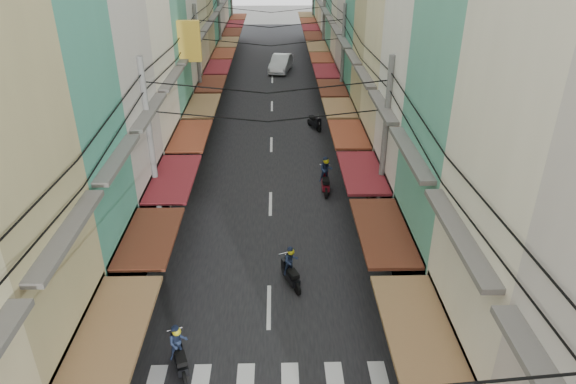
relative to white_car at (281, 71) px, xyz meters
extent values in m
plane|color=slate|center=(-0.83, -32.99, 0.00)|extent=(160.00, 160.00, 0.00)
cube|color=black|center=(-0.83, -12.99, 0.01)|extent=(10.00, 80.00, 0.02)
cube|color=slate|center=(-7.33, -12.99, 0.03)|extent=(3.00, 80.00, 0.06)
cube|color=slate|center=(5.67, -12.99, 0.03)|extent=(3.00, 80.00, 0.06)
cube|color=black|center=(-6.43, -39.25, 1.60)|extent=(1.20, 4.52, 3.20)
cube|color=brown|center=(-4.93, -39.25, 3.00)|extent=(1.80, 4.33, 0.12)
cube|color=#595651|center=(-5.58, -39.25, 6.00)|extent=(0.50, 4.23, 0.15)
cube|color=black|center=(-6.43, -34.75, 1.60)|extent=(1.20, 4.13, 3.20)
cube|color=#552718|center=(-4.93, -34.75, 3.00)|extent=(1.80, 3.96, 0.12)
cube|color=#595651|center=(-5.58, -34.75, 6.00)|extent=(0.50, 3.87, 0.15)
cube|color=black|center=(-6.43, -30.03, 1.60)|extent=(1.20, 4.94, 3.20)
cube|color=maroon|center=(-4.93, -30.03, 3.00)|extent=(1.80, 4.73, 0.12)
cube|color=#595651|center=(-5.58, -30.03, 6.00)|extent=(0.50, 4.63, 0.15)
cube|color=beige|center=(-8.83, -24.98, 8.72)|extent=(6.00, 4.95, 17.43)
cube|color=black|center=(-6.43, -24.98, 1.60)|extent=(1.20, 4.75, 3.20)
cube|color=brown|center=(-4.93, -24.98, 3.00)|extent=(1.80, 4.56, 0.12)
cube|color=#595651|center=(-5.58, -24.98, 6.00)|extent=(0.50, 4.46, 0.15)
cube|color=#53A185|center=(-8.83, -20.01, 8.16)|extent=(6.00, 4.99, 16.32)
cube|color=black|center=(-6.43, -20.01, 1.60)|extent=(1.20, 4.80, 3.20)
cube|color=brown|center=(-4.93, -20.01, 3.00)|extent=(1.80, 4.60, 0.12)
cube|color=#595651|center=(-5.58, -20.01, 6.00)|extent=(0.50, 4.50, 0.15)
cube|color=black|center=(-6.43, -15.19, 1.60)|extent=(1.20, 4.46, 3.20)
cube|color=#552718|center=(-4.93, -15.19, 3.00)|extent=(1.80, 4.27, 0.12)
cube|color=#595651|center=(-5.58, -15.19, 6.00)|extent=(0.50, 4.18, 0.15)
cube|color=black|center=(-6.43, -10.42, 1.60)|extent=(1.20, 4.70, 3.20)
cube|color=maroon|center=(-4.93, -10.42, 3.00)|extent=(1.80, 4.50, 0.12)
cube|color=#595651|center=(-5.58, -10.42, 6.00)|extent=(0.50, 4.40, 0.15)
cube|color=black|center=(-6.43, -5.71, 1.60)|extent=(1.20, 4.34, 3.20)
cube|color=brown|center=(-4.93, -5.71, 3.00)|extent=(1.80, 4.16, 0.12)
cube|color=#595651|center=(-5.58, -5.71, 6.00)|extent=(0.50, 4.07, 0.15)
cube|color=black|center=(-6.43, -0.86, 1.60)|extent=(1.20, 4.99, 3.20)
cube|color=brown|center=(-4.93, -0.86, 3.00)|extent=(1.80, 4.78, 0.12)
cube|color=#595651|center=(-5.58, -0.86, 6.00)|extent=(0.50, 4.68, 0.15)
cube|color=black|center=(-6.43, 4.21, 1.60)|extent=(1.20, 4.74, 3.20)
cube|color=#552718|center=(-4.93, 4.21, 3.00)|extent=(1.80, 4.55, 0.12)
cube|color=#595651|center=(-5.58, 4.21, 6.00)|extent=(0.50, 4.45, 0.15)
cube|color=black|center=(-6.43, 9.16, 1.60)|extent=(1.20, 4.76, 3.20)
cube|color=maroon|center=(-4.93, 9.16, 3.00)|extent=(1.80, 4.56, 0.12)
cube|color=black|center=(-6.43, 14.16, 1.60)|extent=(1.20, 4.84, 3.20)
cube|color=brown|center=(-4.93, 14.16, 3.00)|extent=(1.80, 4.64, 0.12)
cube|color=brown|center=(-5.23, -20.99, 7.00)|extent=(1.20, 0.40, 2.20)
cube|color=black|center=(4.77, -39.54, 1.60)|extent=(1.20, 4.78, 3.20)
cube|color=brown|center=(3.27, -39.54, 3.00)|extent=(1.80, 4.58, 0.12)
cube|color=#595651|center=(3.92, -39.54, 6.00)|extent=(0.50, 4.48, 0.15)
cube|color=#53A185|center=(7.17, -34.53, 7.54)|extent=(6.00, 5.03, 15.08)
cube|color=black|center=(4.77, -34.53, 1.60)|extent=(1.20, 4.83, 3.20)
cube|color=#552718|center=(3.27, -34.53, 3.00)|extent=(1.80, 4.63, 0.12)
cube|color=#595651|center=(3.92, -34.53, 6.00)|extent=(0.50, 4.53, 0.15)
cube|color=black|center=(4.77, -29.62, 1.60)|extent=(1.20, 4.60, 3.20)
cube|color=maroon|center=(3.27, -29.62, 3.00)|extent=(1.80, 4.41, 0.12)
cube|color=#595651|center=(3.92, -29.62, 6.00)|extent=(0.50, 4.31, 0.15)
cube|color=black|center=(4.77, -24.97, 1.60)|extent=(1.20, 4.34, 3.20)
cube|color=brown|center=(3.27, -24.97, 3.00)|extent=(1.80, 4.16, 0.12)
cube|color=#595651|center=(3.92, -24.97, 6.00)|extent=(0.50, 4.07, 0.15)
cube|color=tan|center=(7.17, -20.64, 7.06)|extent=(6.00, 4.12, 14.13)
cube|color=black|center=(4.77, -20.64, 1.60)|extent=(1.20, 3.96, 3.20)
cube|color=brown|center=(3.27, -20.64, 3.00)|extent=(1.80, 3.79, 0.12)
cube|color=#595651|center=(3.92, -20.64, 6.00)|extent=(0.50, 3.71, 0.15)
cube|color=black|center=(4.77, -16.38, 1.60)|extent=(1.20, 4.23, 3.20)
cube|color=#552718|center=(3.27, -16.38, 3.00)|extent=(1.80, 4.05, 0.12)
cube|color=#595651|center=(3.92, -16.38, 6.00)|extent=(0.50, 3.96, 0.15)
cube|color=black|center=(4.77, -11.86, 1.60)|extent=(1.20, 4.45, 3.20)
cube|color=maroon|center=(3.27, -11.86, 3.00)|extent=(1.80, 4.26, 0.12)
cube|color=#595651|center=(3.92, -11.86, 6.00)|extent=(0.50, 4.17, 0.15)
cube|color=black|center=(4.77, -7.54, 1.60)|extent=(1.20, 3.84, 3.20)
cube|color=brown|center=(3.27, -7.54, 3.00)|extent=(1.80, 3.68, 0.12)
cube|color=#595651|center=(3.92, -7.54, 6.00)|extent=(0.50, 3.60, 0.15)
cube|color=black|center=(4.77, -3.03, 1.60)|extent=(1.20, 4.81, 3.20)
cube|color=brown|center=(3.27, -3.03, 3.00)|extent=(1.80, 4.61, 0.12)
cube|color=#595651|center=(3.92, -3.03, 6.00)|extent=(0.50, 4.51, 0.15)
cube|color=black|center=(4.77, 1.97, 1.60)|extent=(1.20, 4.80, 3.20)
cube|color=#552718|center=(3.27, 1.97, 3.00)|extent=(1.80, 4.60, 0.12)
cube|color=#595651|center=(3.92, 1.97, 6.00)|extent=(0.50, 4.50, 0.15)
cube|color=black|center=(4.77, 6.63, 1.60)|extent=(1.20, 4.15, 3.20)
cube|color=maroon|center=(3.27, 6.63, 3.00)|extent=(1.80, 3.97, 0.12)
cube|color=black|center=(4.77, 10.95, 1.60)|extent=(1.20, 4.16, 3.20)
cube|color=brown|center=(3.27, 10.95, 3.00)|extent=(1.80, 3.99, 0.12)
cube|color=black|center=(4.77, 15.56, 1.60)|extent=(1.20, 4.68, 3.20)
cube|color=brown|center=(3.27, 15.56, 3.00)|extent=(1.80, 4.49, 0.12)
cylinder|color=slate|center=(-5.73, -29.99, 4.10)|extent=(0.26, 0.26, 8.20)
cylinder|color=slate|center=(4.07, -29.99, 4.10)|extent=(0.26, 0.26, 8.20)
cylinder|color=slate|center=(-5.73, -14.99, 4.10)|extent=(0.26, 0.26, 8.20)
cylinder|color=slate|center=(4.07, -14.99, 4.10)|extent=(0.26, 0.26, 8.20)
cylinder|color=slate|center=(-5.73, 0.01, 4.10)|extent=(0.26, 0.26, 8.20)
cylinder|color=slate|center=(4.07, 0.01, 4.10)|extent=(0.26, 0.26, 8.20)
cylinder|color=slate|center=(-5.73, 15.01, 4.10)|extent=(0.26, 0.26, 8.20)
cylinder|color=slate|center=(4.07, 15.01, 4.10)|extent=(0.26, 0.26, 8.20)
imported|color=white|center=(0.00, 0.00, 0.00)|extent=(5.89, 3.19, 1.97)
imported|color=black|center=(6.67, -32.66, 0.00)|extent=(1.56, 0.61, 1.06)
cylinder|color=black|center=(-3.60, -37.34, 0.26)|extent=(0.10, 0.52, 0.52)
cylinder|color=black|center=(-3.60, -38.64, 0.26)|extent=(0.10, 0.52, 0.52)
cube|color=black|center=(-3.60, -37.99, 0.42)|extent=(0.34, 1.15, 0.28)
cube|color=black|center=(-3.60, -38.24, 0.72)|extent=(0.32, 0.55, 0.18)
cube|color=black|center=(-3.60, -37.44, 0.65)|extent=(0.30, 0.28, 0.55)
imported|color=#202D4C|center=(-3.60, -37.99, 0.55)|extent=(0.53, 0.37, 1.33)
sphere|color=gold|center=(-3.60, -37.99, 1.55)|extent=(0.28, 0.28, 0.28)
cylinder|color=black|center=(2.08, -24.99, 0.29)|extent=(0.11, 0.58, 0.58)
cylinder|color=black|center=(2.08, -26.43, 0.29)|extent=(0.11, 0.58, 0.58)
cube|color=maroon|center=(2.08, -25.71, 0.47)|extent=(0.38, 1.27, 0.31)
cube|color=black|center=(2.08, -25.99, 0.80)|extent=(0.35, 0.61, 0.20)
cube|color=maroon|center=(2.08, -25.10, 0.72)|extent=(0.33, 0.31, 0.61)
imported|color=#202D4C|center=(2.08, -25.71, 0.61)|extent=(0.58, 0.41, 1.47)
sphere|color=gold|center=(2.08, -25.71, 1.72)|extent=(0.31, 0.31, 0.31)
cylinder|color=black|center=(0.03, -33.04, 0.25)|extent=(0.10, 0.50, 0.50)
cylinder|color=black|center=(0.03, -34.29, 0.25)|extent=(0.10, 0.50, 0.50)
cube|color=black|center=(0.03, -33.66, 0.41)|extent=(0.33, 1.11, 0.27)
cube|color=black|center=(0.03, -33.91, 0.70)|extent=(0.31, 0.53, 0.17)
cube|color=black|center=(0.03, -33.13, 0.63)|extent=(0.29, 0.27, 0.53)
imported|color=#202D4C|center=(0.03, -33.66, 0.53)|extent=(0.51, 0.36, 1.28)
sphere|color=gold|center=(0.03, -33.66, 1.50)|extent=(0.27, 0.27, 0.27)
cylinder|color=black|center=(2.16, -15.44, 0.27)|extent=(0.11, 0.55, 0.55)
cylinder|color=black|center=(2.16, -16.81, 0.27)|extent=(0.11, 0.55, 0.55)
cube|color=black|center=(2.16, -16.12, 0.44)|extent=(0.36, 1.21, 0.29)
cube|color=black|center=(2.16, -16.39, 0.76)|extent=(0.34, 0.58, 0.19)
cube|color=black|center=(2.16, -15.55, 0.68)|extent=(0.32, 0.29, 0.58)
cylinder|color=black|center=(5.55, -38.99, 0.25)|extent=(0.10, 0.50, 0.50)
cube|color=maroon|center=(5.55, -39.09, 0.63)|extent=(0.29, 0.27, 0.53)
cylinder|color=black|center=(5.76, -37.95, 0.24)|extent=(0.09, 0.47, 0.47)
cube|color=black|center=(5.76, -38.55, 0.38)|extent=(0.31, 1.05, 0.26)
cube|color=black|center=(5.76, -38.77, 0.66)|extent=(0.29, 0.50, 0.16)
cube|color=black|center=(5.76, -38.04, 0.59)|extent=(0.27, 0.26, 0.50)
cylinder|color=black|center=(5.23, -36.86, 0.24)|extent=(0.09, 0.48, 0.48)
cylinder|color=black|center=(5.23, -38.08, 0.24)|extent=(0.09, 0.48, 0.48)
cube|color=maroon|center=(5.23, -37.47, 0.39)|extent=(0.32, 1.07, 0.26)
cube|color=black|center=(5.23, -37.70, 0.67)|extent=(0.30, 0.51, 0.17)
cube|color=maroon|center=(5.23, -36.96, 0.61)|extent=(0.28, 0.26, 0.51)
cylinder|color=black|center=(5.24, -35.79, 0.24)|extent=(0.09, 0.48, 0.48)
cylinder|color=black|center=(5.24, -37.00, 0.24)|extent=(0.09, 0.48, 0.48)
cube|color=gray|center=(5.24, -36.40, 0.39)|extent=(0.32, 1.07, 0.26)
cube|color=black|center=(5.24, -36.63, 0.67)|extent=(0.30, 0.51, 0.17)
cube|color=gray|center=(5.24, -35.89, 0.60)|extent=(0.28, 0.26, 0.51)
cylinder|color=black|center=(-7.10, -27.67, 0.28)|extent=(0.11, 0.55, 0.55)
cylinder|color=black|center=(-7.10, -29.05, 0.28)|extent=(0.11, 0.55, 0.55)
cube|color=gray|center=(-7.10, -28.36, 0.45)|extent=(0.36, 1.22, 0.30)
cube|color=black|center=(-7.10, -28.62, 0.76)|extent=(0.34, 0.58, 0.19)
cube|color=gray|center=(-7.10, -27.77, 0.69)|extent=(0.32, 0.30, 0.58)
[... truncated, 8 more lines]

